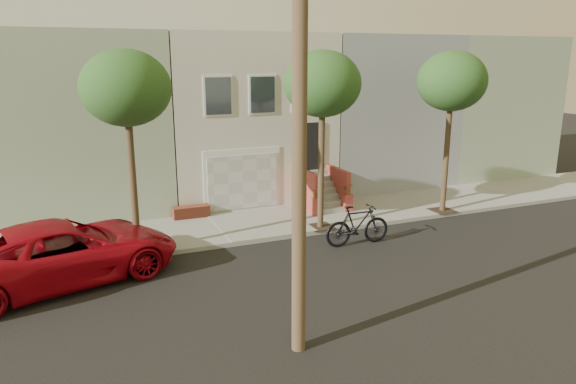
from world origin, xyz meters
name	(u,v)px	position (x,y,z in m)	size (l,w,h in m)	color
ground	(348,274)	(0.00, 0.00, 0.00)	(90.00, 90.00, 0.00)	black
sidewalk	(280,221)	(0.00, 5.35, 0.07)	(40.00, 3.70, 0.15)	gray
house_row	(234,113)	(0.00, 11.19, 3.64)	(33.10, 11.70, 7.00)	#BDB4A1
tree_left	(126,89)	(-5.50, 3.90, 5.26)	(2.70, 2.57, 6.30)	#2D2116
tree_mid	(322,85)	(1.00, 3.90, 5.26)	(2.70, 2.57, 6.30)	#2D2116
tree_right	(452,82)	(6.50, 3.90, 5.26)	(2.70, 2.57, 6.30)	#2D2116
pickup_truck	(63,252)	(-7.66, 2.64, 0.88)	(2.93, 6.35, 1.77)	#A50815
motorcycle	(358,225)	(1.50, 2.07, 0.70)	(0.66, 2.33, 1.40)	black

